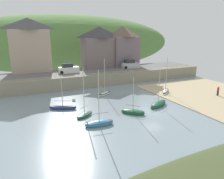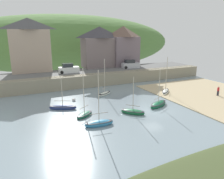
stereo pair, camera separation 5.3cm
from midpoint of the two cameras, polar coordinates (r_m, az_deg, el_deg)
The scene contains 17 objects.
ground at distance 25.63m, azimuth 26.17°, elevation -10.96°, with size 48.00×41.00×0.61m.
quay_seawall at distance 45.52m, azimuth -1.93°, elevation 3.12°, with size 48.00×9.40×2.40m.
hillside_backdrop at distance 81.05m, azimuth -11.70°, elevation 11.91°, with size 80.00×44.00×19.39m.
waterfront_building_left at distance 48.97m, azimuth -20.75°, elevation 10.87°, with size 8.22×4.35×11.00m.
waterfront_building_centre at distance 52.57m, azimuth -3.23°, elevation 11.15°, with size 8.37×4.84×9.43m.
waterfront_building_right at distance 55.19m, azimuth 2.97°, elevation 11.41°, with size 6.78×6.02×9.60m.
sailboat_blue_trim at distance 25.90m, azimuth -3.36°, elevation -8.76°, with size 3.55×1.56×6.77m.
dinghy_open_wooden at distance 31.78m, azimuth -12.72°, elevation -4.56°, with size 3.95×2.54×5.00m.
sailboat_nearest_shore at distance 32.97m, azimuth 12.07°, elevation -3.80°, with size 4.19×3.01×5.69m.
fishing_boat_green at distance 40.22m, azimuth 13.88°, elevation -0.49°, with size 3.40×3.31×6.63m.
sailboat_white_hull at distance 28.76m, azimuth -7.19°, elevation -6.46°, with size 3.04×2.68×6.41m.
sailboat_far_left at distance 29.52m, azimuth 5.53°, elevation -5.81°, with size 3.14×3.19×5.25m.
rowboat_small_beached at distance 37.90m, azimuth -1.88°, elevation -1.02°, with size 3.23×2.55×6.36m.
parked_car_near_slipway at distance 46.11m, azimuth -11.29°, elevation 5.33°, with size 4.17×1.88×1.95m.
parked_car_by_wall at distance 51.52m, azimuth 4.89°, elevation 6.55°, with size 4.27×2.17×1.95m.
person_on_slipway at distance 41.18m, azimuth 26.12°, elevation -0.24°, with size 0.34×0.34×1.62m.
mooring_buoy at distance 35.18m, azimuth -9.94°, elevation -2.69°, with size 0.56×0.56×0.56m.
Camera 2 is at (-17.29, -23.56, 10.71)m, focal length 34.86 mm.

